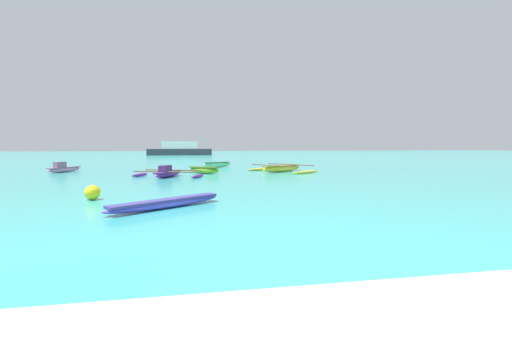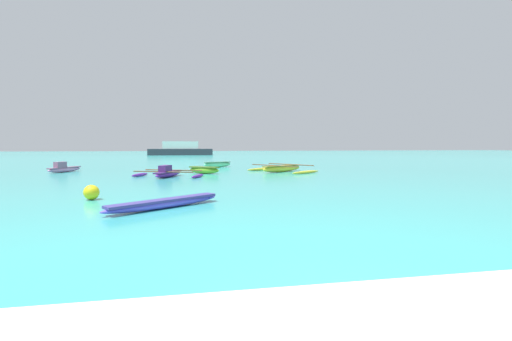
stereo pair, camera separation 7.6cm
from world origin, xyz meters
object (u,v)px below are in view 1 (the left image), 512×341
object	(u,v)px
moored_boat_1	(63,169)
moored_boat_5	(166,203)
mooring_buoy_0	(92,192)
moored_boat_3	(217,164)
moored_boat_2	(204,170)
distant_ferry	(180,150)
moored_boat_0	(168,173)
moored_boat_4	(282,168)

from	to	relation	value
moored_boat_1	moored_boat_5	world-z (taller)	moored_boat_1
moored_boat_1	mooring_buoy_0	xyz separation A→B (m)	(5.67, -13.80, -0.00)
moored_boat_3	moored_boat_5	distance (m)	19.93
moored_boat_2	distant_ferry	world-z (taller)	distant_ferry
moored_boat_0	moored_boat_1	bearing A→B (deg)	78.58
moored_boat_2	distant_ferry	bearing A→B (deg)	132.03
moored_boat_0	moored_boat_5	xyz separation A→B (m)	(0.70, -10.66, -0.08)
moored_boat_2	moored_boat_0	bearing A→B (deg)	-97.58
moored_boat_5	distant_ferry	distance (m)	59.36
moored_boat_5	distant_ferry	bearing A→B (deg)	55.11
moored_boat_0	moored_boat_1	distance (m)	9.31
moored_boat_2	moored_boat_4	bearing A→B (deg)	43.46
moored_boat_3	moored_boat_4	xyz separation A→B (m)	(4.30, -6.28, -0.02)
moored_boat_1	moored_boat_3	bearing A→B (deg)	-45.54
moored_boat_0	moored_boat_5	distance (m)	10.69
moored_boat_1	moored_boat_5	xyz separation A→B (m)	(8.38, -15.92, -0.11)
moored_boat_5	mooring_buoy_0	distance (m)	3.44
moored_boat_3	mooring_buoy_0	distance (m)	18.47
distant_ferry	moored_boat_1	bearing A→B (deg)	-98.70
moored_boat_5	moored_boat_2	bearing A→B (deg)	46.50
moored_boat_2	mooring_buoy_0	xyz separation A→B (m)	(-4.27, -10.77, 0.00)
moored_boat_0	mooring_buoy_0	size ratio (longest dim) A/B	8.31
moored_boat_3	mooring_buoy_0	world-z (taller)	mooring_buoy_0
mooring_buoy_0	moored_boat_0	bearing A→B (deg)	76.77
distant_ferry	mooring_buoy_0	bearing A→B (deg)	-90.97
moored_boat_4	moored_boat_2	bearing A→B (deg)	150.52
mooring_buoy_0	distant_ferry	size ratio (longest dim) A/B	0.04
moored_boat_4	moored_boat_5	xyz separation A→B (m)	(-7.23, -13.43, -0.09)
moored_boat_1	moored_boat_2	distance (m)	10.40
moored_boat_4	mooring_buoy_0	bearing A→B (deg)	-166.26
moored_boat_3	moored_boat_4	world-z (taller)	moored_boat_4
moored_boat_3	distant_ferry	size ratio (longest dim) A/B	0.21
mooring_buoy_0	distant_ferry	distance (m)	57.23
moored_boat_0	mooring_buoy_0	distance (m)	8.78
mooring_buoy_0	moored_boat_5	bearing A→B (deg)	-38.05
moored_boat_2	moored_boat_5	world-z (taller)	moored_boat_2
moored_boat_1	moored_boat_2	xyz separation A→B (m)	(9.95, -3.03, -0.01)
moored_boat_5	mooring_buoy_0	bearing A→B (deg)	105.39
mooring_buoy_0	moored_boat_1	bearing A→B (deg)	112.34
moored_boat_1	moored_boat_4	world-z (taller)	moored_boat_1
distant_ferry	moored_boat_2	bearing A→B (deg)	-85.93
moored_boat_4	moored_boat_1	bearing A→B (deg)	135.95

